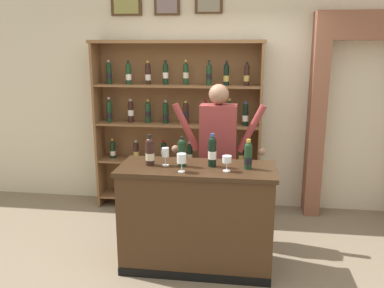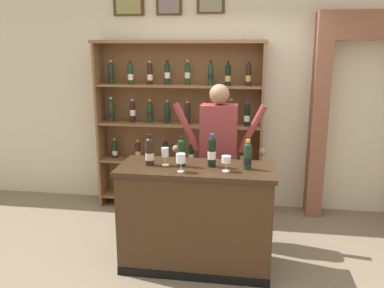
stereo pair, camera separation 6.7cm
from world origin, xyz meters
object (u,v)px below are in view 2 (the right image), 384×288
Objects in this scene: wine_shelf at (179,121)px; tasting_bottle_super_tuscan at (248,155)px; tasting_bottle_vin_santo at (182,153)px; tasting_bottle_riserva at (212,151)px; wine_glass_center at (165,153)px; tasting_counter at (196,217)px; tasting_bottle_bianco at (150,151)px; shopkeeper at (219,146)px; wine_glass_spare at (226,160)px; wine_glass_right at (181,159)px.

tasting_bottle_super_tuscan is (0.90, -1.47, -0.03)m from wine_shelf.
tasting_bottle_vin_santo is (0.30, -1.47, -0.03)m from wine_shelf.
tasting_bottle_vin_santo is 0.60m from tasting_bottle_super_tuscan.
tasting_bottle_riserva is 1.83× the size of wine_glass_center.
tasting_bottle_bianco is (-0.44, -0.01, 0.63)m from tasting_counter.
shopkeeper reaches higher than tasting_bottle_vin_santo.
tasting_bottle_bianco is 0.58m from tasting_bottle_riserva.
wine_glass_spare is at bearing -12.78° from tasting_bottle_vin_santo.
tasting_bottle_vin_santo is (0.30, 0.01, -0.00)m from tasting_bottle_bianco.
shopkeeper is 0.85m from wine_glass_right.
tasting_bottle_vin_santo is at bearing -179.47° from tasting_bottle_super_tuscan.
wine_glass_center is (-0.16, 0.00, -0.01)m from tasting_bottle_vin_santo.
shopkeeper reaches higher than tasting_counter.
wine_glass_spare is (0.39, 0.08, -0.01)m from wine_glass_right.
tasting_counter is 4.98× the size of tasting_bottle_bianco.
tasting_bottle_riserva reaches higher than wine_glass_center.
wine_glass_center is at bearing 179.64° from tasting_bottle_vin_santo.
wine_glass_spare is (0.71, -1.57, -0.05)m from wine_shelf.
tasting_bottle_bianco is at bearing -90.21° from wine_shelf.
wine_glass_center is (-0.43, -0.03, -0.03)m from tasting_bottle_riserva.
tasting_bottle_bianco is (-0.59, -0.64, 0.09)m from shopkeeper.
tasting_bottle_super_tuscan is at bearing 16.94° from wine_glass_right.
tasting_bottle_riserva reaches higher than tasting_bottle_bianco.
tasting_bottle_riserva is at bearing 38.93° from wine_glass_right.
tasting_bottle_super_tuscan is 0.61m from wine_glass_right.
tasting_counter is at bearing -73.55° from wine_shelf.
wine_glass_right is at bearing -79.01° from wine_shelf.
tasting_bottle_riserva is (0.14, 0.03, 0.65)m from tasting_counter.
tasting_bottle_bianco is 0.15m from wine_glass_center.
tasting_bottle_vin_santo is 1.02× the size of tasting_bottle_super_tuscan.
wine_glass_spare is (0.13, -0.73, 0.06)m from shopkeeper.
tasting_bottle_vin_santo is (-0.14, -0.00, 0.63)m from tasting_counter.
tasting_bottle_bianco reaches higher than wine_glass_spare.
wine_glass_right is at bearing -43.67° from wine_glass_center.
tasting_counter is at bearing 0.16° from wine_glass_center.
tasting_counter is 8.70× the size of wine_glass_right.
wine_shelf is 1.68m from wine_glass_right.
tasting_bottle_bianco is 1.72× the size of wine_glass_center.
shopkeeper is 6.22× the size of tasting_bottle_super_tuscan.
wine_shelf is 6.96× the size of tasting_bottle_riserva.
tasting_counter is 0.68m from wine_glass_center.
tasting_bottle_riserva is 1.13× the size of tasting_bottle_super_tuscan.
wine_glass_spare is (0.57, -0.10, -0.01)m from wine_glass_center.
shopkeeper is 0.71m from tasting_bottle_super_tuscan.
tasting_counter is 0.85m from shopkeeper.
tasting_bottle_super_tuscan is at bearing 0.35° from wine_glass_center.
tasting_bottle_vin_santo reaches higher than wine_glass_right.
tasting_bottle_bianco is 0.72m from wine_glass_spare.
tasting_bottle_vin_santo is at bearing -173.24° from tasting_bottle_riserva.
wine_shelf is 1.48m from wine_glass_center.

